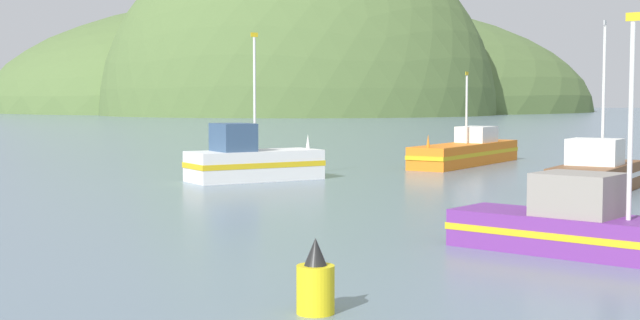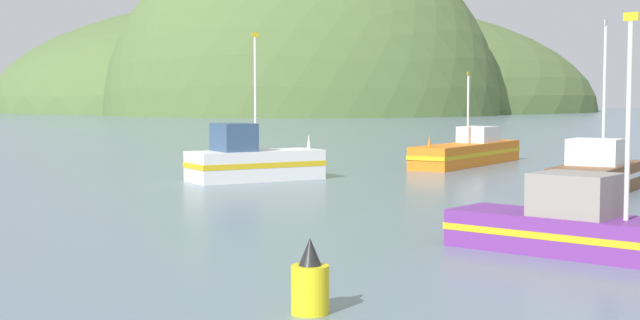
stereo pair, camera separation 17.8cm
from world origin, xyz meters
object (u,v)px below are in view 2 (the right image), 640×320
object	(u,v)px
fishing_boat_orange	(468,152)
fishing_boat_purple	(591,229)
channel_buoy	(310,283)
fishing_boat_brown	(597,174)
fishing_boat_white	(253,161)

from	to	relation	value
fishing_boat_orange	fishing_boat_purple	bearing A→B (deg)	28.93
fishing_boat_orange	channel_buoy	distance (m)	36.26
fishing_boat_purple	fishing_boat_brown	xyz separation A→B (m)	(5.39, 14.26, 0.08)
fishing_boat_brown	channel_buoy	xyz separation A→B (m)	(-12.48, -19.72, -0.20)
fishing_boat_white	fishing_boat_orange	xyz separation A→B (m)	(12.15, 9.01, -0.16)
fishing_boat_purple	fishing_boat_white	distance (m)	22.07
fishing_boat_purple	channel_buoy	world-z (taller)	fishing_boat_purple
fishing_boat_brown	fishing_boat_white	bearing A→B (deg)	101.37
fishing_boat_brown	fishing_boat_white	size ratio (longest dim) A/B	1.04
channel_buoy	fishing_boat_white	bearing A→B (deg)	93.74
fishing_boat_purple	channel_buoy	size ratio (longest dim) A/B	4.93
channel_buoy	fishing_boat_brown	bearing A→B (deg)	57.67
fishing_boat_purple	fishing_boat_white	world-z (taller)	fishing_boat_white
fishing_boat_purple	fishing_boat_white	size ratio (longest dim) A/B	0.99
fishing_boat_brown	channel_buoy	world-z (taller)	fishing_boat_brown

